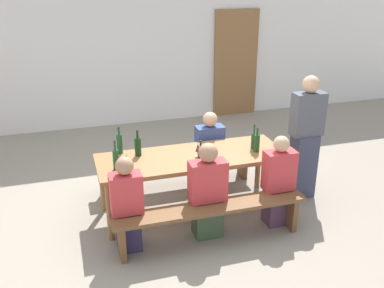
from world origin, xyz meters
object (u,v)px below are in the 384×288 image
(tasting_table, at_px, (192,161))
(wine_bottle_1, at_px, (257,143))
(bench_near, at_px, (211,213))
(wine_bottle_2, at_px, (138,146))
(wine_bottle_0, at_px, (116,159))
(seated_guest_far_0, at_px, (210,152))
(wine_glass_0, at_px, (127,157))
(wine_glass_1, at_px, (198,148))
(wine_bottle_4, at_px, (120,143))
(seated_guest_near_2, at_px, (278,183))
(wooden_door, at_px, (236,64))
(standing_host, at_px, (305,140))
(wine_bottle_3, at_px, (201,157))
(wine_bottle_5, at_px, (254,140))
(seated_guest_near_0, at_px, (127,207))
(bench_far, at_px, (177,162))
(seated_guest_near_1, at_px, (208,193))

(tasting_table, height_order, wine_bottle_1, wine_bottle_1)
(bench_near, xyz_separation_m, wine_bottle_2, (-0.61, 0.90, 0.51))
(wine_bottle_0, xyz_separation_m, seated_guest_far_0, (1.33, 0.67, -0.36))
(wine_glass_0, bearing_deg, wine_glass_1, 2.86)
(wine_bottle_0, bearing_deg, wine_glass_0, 12.80)
(wine_bottle_4, bearing_deg, seated_guest_near_2, -27.66)
(wooden_door, relative_size, seated_guest_near_2, 1.90)
(tasting_table, xyz_separation_m, standing_host, (1.50, -0.04, 0.12))
(wine_bottle_2, distance_m, wine_bottle_4, 0.24)
(wooden_door, distance_m, wine_bottle_3, 4.29)
(seated_guest_near_2, xyz_separation_m, seated_guest_far_0, (-0.45, 1.11, -0.01))
(standing_host, bearing_deg, wine_bottle_1, 5.82)
(wine_bottle_5, bearing_deg, wooden_door, 71.15)
(bench_near, distance_m, wine_bottle_3, 0.63)
(wooden_door, bearing_deg, wine_glass_1, -118.64)
(bench_near, xyz_separation_m, seated_guest_near_2, (0.87, 0.15, 0.16))
(tasting_table, bearing_deg, wine_glass_1, -34.57)
(wine_bottle_0, height_order, seated_guest_near_0, wine_bottle_0)
(wine_bottle_5, distance_m, standing_host, 0.71)
(wooden_door, distance_m, bench_far, 3.48)
(bench_far, xyz_separation_m, wine_bottle_4, (-0.81, -0.37, 0.52))
(wine_bottle_2, xyz_separation_m, wine_bottle_3, (0.61, -0.52, -0.00))
(wine_bottle_1, bearing_deg, wine_glass_1, 174.79)
(wine_bottle_3, xyz_separation_m, seated_guest_near_0, (-0.88, -0.23, -0.36))
(wine_bottle_0, relative_size, seated_guest_near_2, 0.31)
(bench_near, distance_m, seated_guest_near_0, 0.91)
(bench_far, bearing_deg, wine_bottle_4, -155.12)
(wine_glass_0, height_order, standing_host, standing_host)
(seated_guest_far_0, relative_size, standing_host, 0.67)
(bench_near, height_order, wine_bottle_1, wine_bottle_1)
(wine_bottle_3, relative_size, wine_bottle_5, 1.00)
(wine_bottle_0, height_order, wine_glass_0, wine_bottle_0)
(bench_far, bearing_deg, seated_guest_near_1, -89.57)
(wine_bottle_1, relative_size, wine_bottle_2, 0.95)
(bench_far, bearing_deg, standing_host, -26.17)
(wine_bottle_4, height_order, seated_guest_far_0, seated_guest_far_0)
(bench_near, height_order, seated_guest_near_0, seated_guest_near_0)
(wooden_door, distance_m, seated_guest_near_2, 4.21)
(wine_bottle_1, relative_size, wine_bottle_5, 0.96)
(wine_bottle_2, bearing_deg, wine_bottle_3, -40.46)
(seated_guest_near_2, distance_m, standing_host, 0.86)
(wine_bottle_2, distance_m, wine_glass_0, 0.33)
(tasting_table, relative_size, seated_guest_near_0, 2.10)
(bench_near, distance_m, seated_guest_far_0, 1.33)
(tasting_table, height_order, wine_bottle_3, wine_bottle_3)
(wine_bottle_1, relative_size, wine_glass_1, 1.85)
(wine_glass_0, distance_m, wine_glass_1, 0.85)
(seated_guest_near_2, xyz_separation_m, standing_host, (0.63, 0.52, 0.27))
(wine_bottle_2, relative_size, wine_glass_0, 2.00)
(wine_bottle_0, relative_size, wine_glass_1, 2.06)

